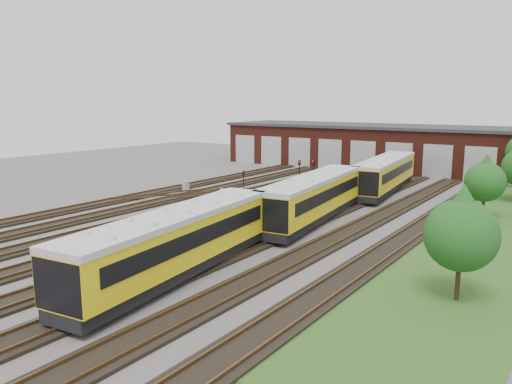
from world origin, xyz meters
The scene contains 17 objects.
ground centered at (0.00, 0.00, 0.00)m, with size 120.00×120.00×0.00m, color #4D4A47.
track_network centered at (-0.17, 0.59, 0.11)m, with size 30.40×70.00×0.33m.
maintenance_shed centered at (-0.01, 39.97, 3.20)m, with size 51.00×12.50×6.35m.
grass_verge centered at (19.00, 10.00, 0.03)m, with size 8.00×55.00×0.05m, color #28521B.
metro_train centered at (6.00, 5.21, 2.08)m, with size 4.98×48.75×3.41m.
signal_mast_0 centered at (-5.76, 11.46, 1.69)m, with size 0.27×0.25×2.61m.
signal_mast_1 centered at (-2.92, 18.24, 2.09)m, with size 0.32×0.31×3.24m.
signal_mast_2 centered at (5.59, 23.02, 1.99)m, with size 0.26×0.24×3.12m.
signal_mast_3 centered at (-0.12, 16.39, 2.32)m, with size 0.31×0.29×3.66m.
relay_cabinet_0 centered at (-12.45, 9.78, 0.53)m, with size 0.64×0.53×1.07m, color #A0A3A5.
relay_cabinet_1 centered at (-6.28, 8.61, 0.50)m, with size 0.60×0.50×1.00m, color #A0A3A5.
relay_cabinet_2 centered at (-3.37, 11.13, 0.50)m, with size 0.61×0.50×1.01m, color #A0A3A5.
relay_cabinet_3 centered at (0.32, 22.01, 0.44)m, with size 0.53×0.44×0.88m, color #A0A3A5.
relay_cabinet_4 centered at (4.86, 13.00, 0.48)m, with size 0.58×0.48×0.96m, color #A0A3A5.
tree_3 centered at (17.17, 14.33, 3.52)m, with size 3.31×3.31×5.49m.
tree_4 centered at (19.74, -5.38, 3.80)m, with size 3.57×3.57×5.91m.
bush_0 centered at (16.65, 8.44, 0.81)m, with size 1.62×1.62×1.62m, color #154A16.
Camera 1 is at (24.95, -30.30, 9.79)m, focal length 35.00 mm.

